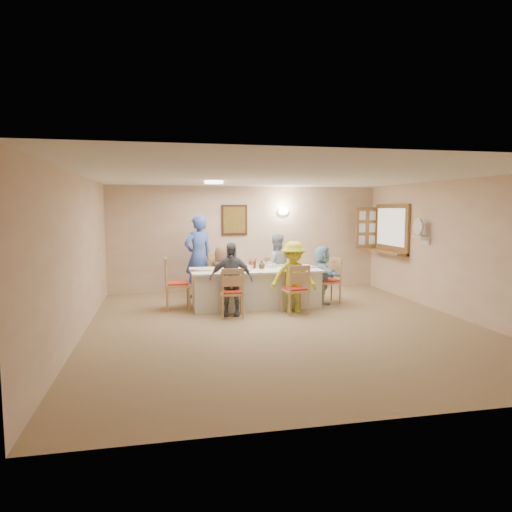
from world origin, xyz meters
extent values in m
plane|color=#927B5C|center=(0.00, 0.00, 0.00)|extent=(7.00, 7.00, 0.00)
plane|color=beige|center=(0.00, 3.50, 1.25)|extent=(6.50, 0.00, 6.50)
plane|color=beige|center=(0.00, -3.50, 1.25)|extent=(6.50, 0.00, 6.50)
plane|color=beige|center=(-3.25, 0.00, 1.25)|extent=(0.00, 7.00, 7.00)
plane|color=beige|center=(3.25, 0.00, 1.25)|extent=(0.00, 7.00, 7.00)
plane|color=white|center=(0.00, 0.00, 2.50)|extent=(7.00, 7.00, 0.00)
cube|color=#3D2215|center=(-0.30, 3.47, 1.70)|extent=(0.62, 0.04, 0.72)
cube|color=black|center=(-0.30, 3.45, 1.70)|extent=(0.52, 0.02, 0.62)
ellipsoid|color=white|center=(0.90, 3.44, 1.90)|extent=(0.26, 0.09, 0.18)
cylinder|color=white|center=(-1.00, 1.50, 2.47)|extent=(0.36, 0.36, 0.05)
cube|color=brown|center=(3.21, 2.40, 1.50)|extent=(0.06, 1.50, 1.15)
cube|color=brown|center=(3.09, 2.40, 0.97)|extent=(0.30, 1.50, 0.05)
cube|color=brown|center=(2.95, 3.16, 1.50)|extent=(0.55, 0.04, 1.00)
cube|color=white|center=(3.13, 1.05, 1.40)|extent=(0.22, 0.36, 0.03)
cube|color=white|center=(-0.16, 1.65, 0.38)|extent=(2.59, 1.10, 0.76)
imported|color=brown|center=(-0.76, 2.33, 0.59)|extent=(0.69, 0.56, 1.18)
imported|color=#9A9CB1|center=(0.44, 2.33, 0.72)|extent=(0.70, 0.55, 1.43)
imported|color=slate|center=(-0.76, 0.97, 0.68)|extent=(0.92, 0.62, 1.36)
imported|color=yellow|center=(0.44, 0.97, 0.68)|extent=(0.99, 0.71, 1.36)
imported|color=#89BFD5|center=(1.26, 1.65, 0.61)|extent=(1.16, 0.45, 1.21)
imported|color=#3C58B6|center=(-1.21, 2.80, 0.92)|extent=(0.99, 0.93, 1.83)
cube|color=#472B19|center=(-0.76, 1.23, 0.76)|extent=(0.33, 0.25, 0.01)
cylinder|color=white|center=(-0.76, 1.23, 0.77)|extent=(0.23, 0.23, 0.01)
cube|color=yellow|center=(-0.58, 1.18, 0.77)|extent=(0.14, 0.14, 0.01)
cube|color=#472B19|center=(0.44, 1.23, 0.76)|extent=(0.35, 0.26, 0.01)
cylinder|color=white|center=(0.44, 1.23, 0.77)|extent=(0.25, 0.25, 0.02)
cube|color=yellow|center=(0.62, 1.18, 0.77)|extent=(0.13, 0.13, 0.01)
cube|color=#472B19|center=(-0.76, 2.07, 0.76)|extent=(0.37, 0.27, 0.01)
cylinder|color=white|center=(-0.76, 2.07, 0.77)|extent=(0.24, 0.24, 0.01)
cube|color=yellow|center=(-0.58, 2.02, 0.77)|extent=(0.14, 0.14, 0.01)
cube|color=#472B19|center=(0.44, 2.07, 0.76)|extent=(0.36, 0.27, 0.01)
cylinder|color=white|center=(0.44, 2.07, 0.77)|extent=(0.26, 0.26, 0.02)
cube|color=yellow|center=(0.62, 2.02, 0.77)|extent=(0.13, 0.13, 0.01)
cube|color=#472B19|center=(-1.26, 1.65, 0.76)|extent=(0.37, 0.28, 0.01)
cylinder|color=white|center=(-1.26, 1.65, 0.77)|extent=(0.26, 0.26, 0.02)
cube|color=yellow|center=(-1.08, 1.60, 0.77)|extent=(0.15, 0.15, 0.01)
cube|color=#472B19|center=(0.96, 1.65, 0.76)|extent=(0.34, 0.25, 0.01)
cylinder|color=white|center=(0.96, 1.65, 0.77)|extent=(0.25, 0.25, 0.02)
cube|color=yellow|center=(1.14, 1.60, 0.77)|extent=(0.13, 0.13, 0.01)
imported|color=white|center=(-0.99, 1.34, 0.80)|extent=(0.16, 0.16, 0.08)
imported|color=white|center=(0.27, 2.16, 0.81)|extent=(0.16, 0.16, 0.09)
imported|color=white|center=(-0.40, 1.41, 0.79)|extent=(0.26, 0.26, 0.05)
imported|color=white|center=(0.22, 1.88, 0.79)|extent=(0.33, 0.33, 0.06)
imported|color=red|center=(-0.26, 1.65, 0.87)|extent=(0.12, 0.12, 0.21)
imported|color=#4E3214|center=(-0.14, 1.74, 0.86)|extent=(0.10, 0.10, 0.20)
imported|color=#4E3214|center=(-0.03, 1.65, 0.84)|extent=(0.20, 0.20, 0.17)
cylinder|color=silver|center=(-0.31, 1.70, 0.82)|extent=(0.06, 0.06, 0.10)
camera|label=1|loc=(-2.00, -7.27, 1.98)|focal=32.00mm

